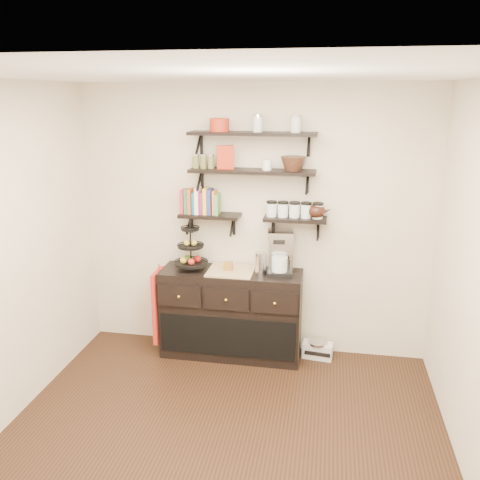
% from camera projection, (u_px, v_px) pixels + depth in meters
% --- Properties ---
extents(floor, '(3.50, 3.50, 0.00)m').
position_uv_depth(floor, '(217.00, 453.00, 3.80)').
color(floor, black).
rests_on(floor, ground).
extents(ceiling, '(3.50, 3.50, 0.02)m').
position_uv_depth(ceiling, '(212.00, 75.00, 3.05)').
color(ceiling, white).
rests_on(ceiling, back_wall).
extents(back_wall, '(3.50, 0.02, 2.70)m').
position_uv_depth(back_wall, '(254.00, 222.00, 5.08)').
color(back_wall, '#F0E1CB').
rests_on(back_wall, ground).
extents(shelf_top, '(1.20, 0.27, 0.23)m').
position_uv_depth(shelf_top, '(252.00, 134.00, 4.71)').
color(shelf_top, black).
rests_on(shelf_top, back_wall).
extents(shelf_mid, '(1.20, 0.27, 0.23)m').
position_uv_depth(shelf_mid, '(252.00, 171.00, 4.81)').
color(shelf_mid, black).
rests_on(shelf_mid, back_wall).
extents(shelf_low_left, '(0.60, 0.25, 0.23)m').
position_uv_depth(shelf_low_left, '(210.00, 216.00, 5.02)').
color(shelf_low_left, black).
rests_on(shelf_low_left, back_wall).
extents(shelf_low_right, '(0.60, 0.25, 0.23)m').
position_uv_depth(shelf_low_right, '(295.00, 219.00, 4.88)').
color(shelf_low_right, black).
rests_on(shelf_low_right, back_wall).
extents(cookbooks, '(0.36, 0.15, 0.26)m').
position_uv_depth(cookbooks, '(201.00, 202.00, 4.99)').
color(cookbooks, red).
rests_on(cookbooks, shelf_low_left).
extents(glass_canisters, '(0.54, 0.10, 0.13)m').
position_uv_depth(glass_canisters, '(294.00, 211.00, 4.85)').
color(glass_canisters, silver).
rests_on(glass_canisters, shelf_low_right).
extents(sideboard, '(1.40, 0.50, 0.92)m').
position_uv_depth(sideboard, '(231.00, 313.00, 5.14)').
color(sideboard, black).
rests_on(sideboard, floor).
extents(fruit_stand, '(0.33, 0.33, 0.49)m').
position_uv_depth(fruit_stand, '(191.00, 253.00, 5.04)').
color(fruit_stand, black).
rests_on(fruit_stand, sideboard).
extents(candle, '(0.08, 0.08, 0.08)m').
position_uv_depth(candle, '(228.00, 266.00, 5.00)').
color(candle, '#905921').
rests_on(candle, sideboard).
extents(coffee_maker, '(0.26, 0.26, 0.44)m').
position_uv_depth(coffee_maker, '(280.00, 253.00, 4.90)').
color(coffee_maker, black).
rests_on(coffee_maker, sideboard).
extents(thermal_carafe, '(0.11, 0.11, 0.22)m').
position_uv_depth(thermal_carafe, '(261.00, 263.00, 4.92)').
color(thermal_carafe, silver).
rests_on(thermal_carafe, sideboard).
extents(apron, '(0.04, 0.32, 0.74)m').
position_uv_depth(apron, '(159.00, 305.00, 5.15)').
color(apron, maroon).
rests_on(apron, sideboard).
extents(radio, '(0.31, 0.22, 0.18)m').
position_uv_depth(radio, '(318.00, 349.00, 5.16)').
color(radio, silver).
rests_on(radio, floor).
extents(recipe_box, '(0.17, 0.09, 0.22)m').
position_uv_depth(recipe_box, '(226.00, 157.00, 4.81)').
color(recipe_box, '#B32A14').
rests_on(recipe_box, shelf_mid).
extents(walnut_bowl, '(0.24, 0.24, 0.13)m').
position_uv_depth(walnut_bowl, '(293.00, 164.00, 4.72)').
color(walnut_bowl, black).
rests_on(walnut_bowl, shelf_mid).
extents(ramekins, '(0.09, 0.09, 0.10)m').
position_uv_depth(ramekins, '(267.00, 165.00, 4.76)').
color(ramekins, white).
rests_on(ramekins, shelf_mid).
extents(teapot, '(0.25, 0.21, 0.16)m').
position_uv_depth(teapot, '(317.00, 210.00, 4.81)').
color(teapot, black).
rests_on(teapot, shelf_low_right).
extents(red_pot, '(0.18, 0.18, 0.12)m').
position_uv_depth(red_pot, '(219.00, 125.00, 4.74)').
color(red_pot, '#B32A14').
rests_on(red_pot, shelf_top).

